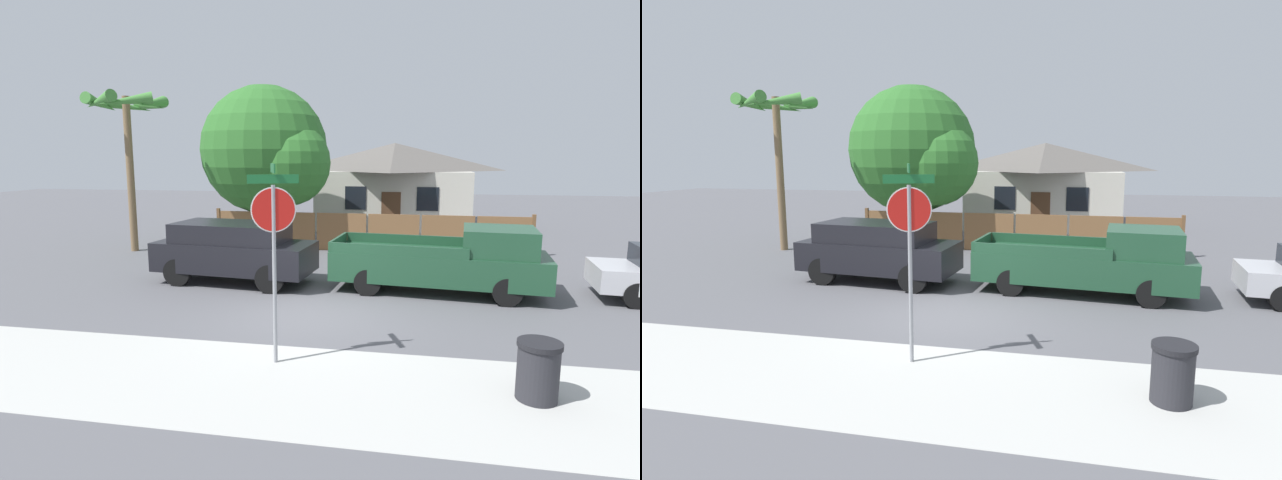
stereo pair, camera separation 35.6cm
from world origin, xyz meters
TOP-DOWN VIEW (x-y plane):
  - ground_plane at (0.00, 0.00)m, footprint 80.00×80.00m
  - sidewalk_strip at (0.00, -3.60)m, footprint 36.00×3.20m
  - wooden_fence at (0.61, 8.12)m, footprint 12.19×0.12m
  - house at (1.31, 16.15)m, footprint 8.05×7.43m
  - oak_tree at (-3.48, 8.92)m, footprint 5.45×5.19m
  - palm_tree at (-8.32, 6.62)m, footprint 2.91×3.13m
  - red_suv at (-2.74, 2.60)m, footprint 4.69×2.32m
  - orange_pickup at (3.28, 2.57)m, footprint 5.76×2.52m
  - stop_sign at (-0.02, -2.77)m, footprint 0.82×0.74m
  - trash_bin at (4.22, -3.39)m, footprint 0.65×0.65m

SIDE VIEW (x-z plane):
  - ground_plane at x=0.00m, z-range 0.00..0.00m
  - sidewalk_strip at x=0.00m, z-range 0.00..0.01m
  - trash_bin at x=4.22m, z-range 0.01..0.92m
  - wooden_fence at x=0.61m, z-range -0.05..1.52m
  - orange_pickup at x=3.28m, z-range -0.04..1.77m
  - red_suv at x=-2.74m, z-range 0.09..1.84m
  - house at x=1.31m, z-range 0.08..4.43m
  - stop_sign at x=-0.02m, z-range 0.64..4.14m
  - oak_tree at x=-3.48m, z-range 0.54..7.03m
  - palm_tree at x=-8.32m, z-range 2.14..8.08m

